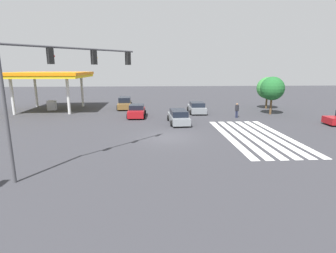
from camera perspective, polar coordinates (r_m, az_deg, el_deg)
The scene contains 11 objects.
ground_plane at distance 22.13m, azimuth 0.00°, elevation -2.37°, with size 125.31×125.31×0.00m, color #333338.
crosswalk_markings at distance 23.81m, azimuth 18.44°, elevation -1.94°, with size 12.23×5.35×0.01m.
traffic_signal_mast at distance 15.76m, azimuth -22.76°, elevation 10.07°, with size 5.91×5.91×7.07m.
car_1 at distance 34.27m, azimuth 6.28°, elevation 4.08°, with size 4.54×2.22×1.42m.
car_2 at distance 31.40m, azimuth -6.84°, elevation 3.33°, with size 4.17×2.16×1.48m.
car_3 at distance 27.64m, azimuth 2.30°, elevation 2.14°, with size 4.93×2.20×1.44m.
car_4 at distance 38.27m, azimuth -9.41°, elevation 5.04°, with size 4.95×2.24×1.64m.
gas_station_canopy at distance 39.40m, azimuth -24.50°, elevation 10.00°, with size 9.88×9.88×5.17m.
pedestrian at distance 31.67m, azimuth 14.75°, elevation 3.58°, with size 0.41×0.41×1.73m.
tree_corner_b at distance 40.08m, azimuth 20.86°, elevation 7.84°, with size 3.04×3.04×4.47m.
tree_corner_c at distance 35.17m, azimuth 21.76°, elevation 7.67°, with size 2.91×2.91×4.69m.
Camera 1 is at (-21.33, 1.34, 5.74)m, focal length 28.00 mm.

